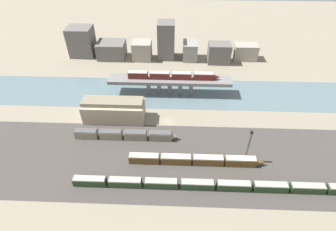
% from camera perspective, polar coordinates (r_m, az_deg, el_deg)
% --- Properties ---
extents(ground_plane, '(400.00, 400.00, 0.00)m').
position_cam_1_polar(ground_plane, '(125.68, -0.00, -1.32)').
color(ground_plane, gray).
extents(railbed_yard, '(280.00, 42.00, 0.01)m').
position_cam_1_polar(railbed_yard, '(108.65, -0.50, -9.61)').
color(railbed_yard, '#423D38').
rests_on(railbed_yard, ground).
extents(river_water, '(320.00, 28.85, 0.01)m').
position_cam_1_polar(river_water, '(144.78, 0.37, 4.92)').
color(river_water, slate).
rests_on(river_water, ground).
extents(bridge, '(65.05, 9.10, 9.27)m').
position_cam_1_polar(bridge, '(140.56, 0.38, 7.50)').
color(bridge, slate).
rests_on(bridge, ground).
extents(train_on_bridge, '(48.33, 3.01, 3.74)m').
position_cam_1_polar(train_on_bridge, '(138.75, 1.13, 8.68)').
color(train_on_bridge, '#5B1E19').
rests_on(train_on_bridge, bridge).
extents(train_yard_near, '(109.08, 2.81, 3.61)m').
position_cam_1_polar(train_yard_near, '(100.49, 11.15, -14.70)').
color(train_yard_near, '#23381E').
rests_on(train_yard_near, ground).
extents(train_yard_mid, '(54.86, 3.03, 3.93)m').
position_cam_1_polar(train_yard_mid, '(106.59, 6.03, -9.61)').
color(train_yard_mid, brown).
rests_on(train_yard_mid, ground).
extents(train_yard_far, '(46.35, 3.17, 4.17)m').
position_cam_1_polar(train_yard_far, '(117.35, -9.14, -4.18)').
color(train_yard_far, gray).
rests_on(train_yard_far, ground).
extents(warehouse_building, '(28.79, 10.43, 11.11)m').
position_cam_1_polar(warehouse_building, '(126.77, -11.70, 1.21)').
color(warehouse_building, tan).
rests_on(warehouse_building, ground).
extents(signal_tower, '(1.00, 0.90, 16.38)m').
position_cam_1_polar(signal_tower, '(106.96, 16.98, -6.52)').
color(signal_tower, '#4C4C51').
rests_on(signal_tower, ground).
extents(city_block_far_left, '(15.89, 13.61, 19.06)m').
position_cam_1_polar(city_block_far_left, '(190.05, -18.30, 15.07)').
color(city_block_far_left, '#605B56').
rests_on(city_block_far_left, ground).
extents(city_block_left, '(17.97, 14.00, 10.59)m').
position_cam_1_polar(city_block_left, '(183.18, -12.17, 13.79)').
color(city_block_left, '#605B56').
rests_on(city_block_left, ground).
extents(city_block_center, '(12.17, 11.03, 11.81)m').
position_cam_1_polar(city_block_center, '(178.02, -5.66, 13.93)').
color(city_block_center, gray).
rests_on(city_block_center, ground).
extents(city_block_right, '(10.79, 12.10, 23.73)m').
position_cam_1_polar(city_block_right, '(176.89, -0.41, 16.06)').
color(city_block_right, '#605B56').
rests_on(city_block_right, ground).
extents(city_block_far_right, '(9.10, 12.50, 11.33)m').
position_cam_1_polar(city_block_far_right, '(177.95, 4.81, 13.88)').
color(city_block_far_right, gray).
rests_on(city_block_far_right, ground).
extents(city_block_tall, '(14.07, 10.24, 12.58)m').
position_cam_1_polar(city_block_tall, '(175.98, 11.04, 13.21)').
color(city_block_tall, '#605B56').
rests_on(city_block_tall, ground).
extents(city_block_low, '(15.15, 9.18, 9.97)m').
position_cam_1_polar(city_block_low, '(184.63, 16.45, 13.16)').
color(city_block_low, gray).
rests_on(city_block_low, ground).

